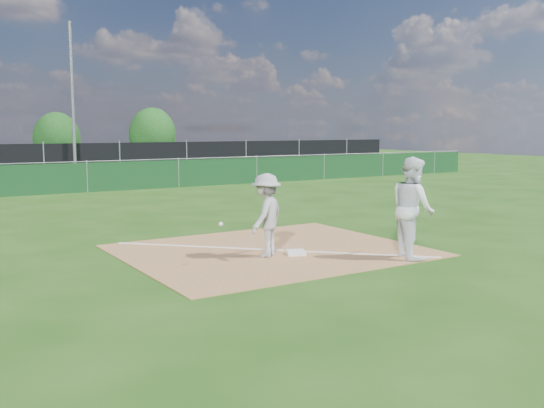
{
  "coord_description": "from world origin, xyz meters",
  "views": [
    {
      "loc": [
        -6.7,
        -9.68,
        2.58
      ],
      "look_at": [
        0.03,
        1.0,
        1.0
      ],
      "focal_mm": 40.0,
      "sensor_mm": 36.0,
      "label": 1
    }
  ],
  "objects": [
    {
      "name": "black_fence",
      "position": [
        0.0,
        23.0,
        0.9
      ],
      "size": [
        46.0,
        0.04,
        1.8
      ],
      "primitive_type": "cube",
      "color": "black",
      "rests_on": "ground"
    },
    {
      "name": "infield_dirt",
      "position": [
        0.0,
        1.0,
        0.01
      ],
      "size": [
        6.0,
        5.0,
        0.02
      ],
      "primitive_type": "cube",
      "color": "#98683D",
      "rests_on": "ground"
    },
    {
      "name": "play_at_first",
      "position": [
        -0.4,
        0.52,
        0.86
      ],
      "size": [
        1.8,
        1.13,
        1.67
      ],
      "color": "#AFAFB1",
      "rests_on": "infield_dirt"
    },
    {
      "name": "tree_mid",
      "position": [
        2.98,
        33.11,
        1.9
      ],
      "size": [
        3.11,
        3.11,
        3.68
      ],
      "color": "#382316",
      "rests_on": "ground"
    },
    {
      "name": "runner",
      "position": [
        2.01,
        -1.1,
        1.01
      ],
      "size": [
        1.07,
        1.19,
        2.03
      ],
      "primitive_type": "imported",
      "rotation": [
        0.0,
        0.0,
        1.21
      ],
      "color": "white",
      "rests_on": "ground"
    },
    {
      "name": "light_pole",
      "position": [
        1.5,
        22.7,
        4.0
      ],
      "size": [
        0.16,
        0.16,
        8.0
      ],
      "primitive_type": "cylinder",
      "color": "slate",
      "rests_on": "ground"
    },
    {
      "name": "car_mid",
      "position": [
        -1.31,
        27.66,
        0.71
      ],
      "size": [
        4.39,
        1.97,
        1.4
      ],
      "primitive_type": "imported",
      "rotation": [
        0.0,
        0.0,
        1.69
      ],
      "color": "black",
      "rests_on": "parking_lot"
    },
    {
      "name": "parking_lot",
      "position": [
        0.0,
        28.0,
        0.01
      ],
      "size": [
        46.0,
        9.0,
        0.01
      ],
      "primitive_type": "cube",
      "color": "black",
      "rests_on": "ground"
    },
    {
      "name": "green_fence",
      "position": [
        0.0,
        15.0,
        0.6
      ],
      "size": [
        44.0,
        0.05,
        1.2
      ],
      "primitive_type": "cube",
      "color": "black",
      "rests_on": "ground"
    },
    {
      "name": "first_base",
      "position": [
        0.19,
        0.34,
        0.06
      ],
      "size": [
        0.49,
        0.49,
        0.08
      ],
      "primitive_type": "cube",
      "rotation": [
        0.0,
        0.0,
        -0.42
      ],
      "color": "white",
      "rests_on": "infield_dirt"
    },
    {
      "name": "tree_right",
      "position": [
        10.07,
        33.72,
        2.13
      ],
      "size": [
        3.48,
        3.48,
        4.13
      ],
      "color": "#382316",
      "rests_on": "ground"
    },
    {
      "name": "foul_line",
      "position": [
        0.0,
        1.0,
        0.03
      ],
      "size": [
        5.01,
        5.01,
        0.01
      ],
      "primitive_type": "cube",
      "rotation": [
        0.0,
        0.0,
        0.79
      ],
      "color": "white",
      "rests_on": "infield_dirt"
    },
    {
      "name": "ground",
      "position": [
        0.0,
        10.0,
        0.0
      ],
      "size": [
        90.0,
        90.0,
        0.0
      ],
      "primitive_type": "plane",
      "color": "#1D440E",
      "rests_on": "ground"
    },
    {
      "name": "car_right",
      "position": [
        3.15,
        27.01,
        0.62
      ],
      "size": [
        4.56,
        3.05,
        1.23
      ],
      "primitive_type": "imported",
      "rotation": [
        0.0,
        0.0,
        1.92
      ],
      "color": "black",
      "rests_on": "parking_lot"
    }
  ]
}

